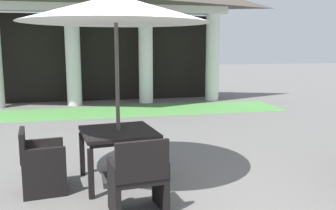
# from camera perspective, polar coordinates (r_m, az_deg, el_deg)

# --- Properties ---
(ground_plane) EXTENTS (60.00, 60.00, 0.00)m
(ground_plane) POSITION_cam_1_polar(r_m,az_deg,el_deg) (4.73, -1.52, -14.85)
(ground_plane) COLOR slate
(lawn_strip) EXTENTS (10.05, 1.92, 0.01)m
(lawn_strip) POSITION_cam_1_polar(r_m,az_deg,el_deg) (10.79, -8.21, -1.05)
(lawn_strip) COLOR #519347
(lawn_strip) RESTS_ON ground
(patio_table_near_foreground) EXTENTS (1.10, 1.10, 0.76)m
(patio_table_near_foreground) POSITION_cam_1_polar(r_m,az_deg,el_deg) (5.21, -7.72, -4.92)
(patio_table_near_foreground) COLOR black
(patio_table_near_foreground) RESTS_ON ground
(patio_umbrella_near_foreground) EXTENTS (2.55, 2.55, 2.65)m
(patio_umbrella_near_foreground) POSITION_cam_1_polar(r_m,az_deg,el_deg) (5.07, -8.16, 14.37)
(patio_umbrella_near_foreground) COLOR #2D2D2D
(patio_umbrella_near_foreground) RESTS_ON ground
(patio_chair_near_foreground_south) EXTENTS (0.68, 0.56, 0.91)m
(patio_chair_near_foreground_south) POSITION_cam_1_polar(r_m,az_deg,el_deg) (4.30, -4.62, -11.32)
(patio_chair_near_foreground_south) COLOR black
(patio_chair_near_foreground_south) RESTS_ON ground
(patio_chair_near_foreground_west) EXTENTS (0.61, 0.62, 0.86)m
(patio_chair_near_foreground_west) POSITION_cam_1_polar(r_m,az_deg,el_deg) (5.17, -19.16, -8.35)
(patio_chair_near_foreground_west) COLOR black
(patio_chair_near_foreground_west) RESTS_ON ground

